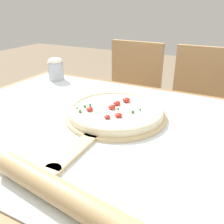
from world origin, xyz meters
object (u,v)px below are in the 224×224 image
(chair_right, at_px, (198,109))
(pizza_peel, at_px, (113,117))
(chair_left, at_px, (130,97))
(flour_cup, at_px, (56,69))
(rolling_pin, at_px, (65,196))
(pizza, at_px, (116,110))

(chair_right, bearing_deg, pizza_peel, -106.16)
(pizza_peel, height_order, chair_left, chair_left)
(pizza_peel, xyz_separation_m, flour_cup, (-0.50, 0.29, 0.06))
(rolling_pin, xyz_separation_m, flour_cup, (-0.59, 0.71, 0.03))
(chair_right, distance_m, flour_cup, 0.91)
(rolling_pin, distance_m, chair_right, 1.23)
(pizza, xyz_separation_m, rolling_pin, (0.10, -0.44, 0.00))
(rolling_pin, relative_size, chair_right, 0.55)
(rolling_pin, bearing_deg, flour_cup, 129.88)
(rolling_pin, bearing_deg, chair_left, 106.20)
(pizza, height_order, chair_left, chair_left)
(pizza, distance_m, chair_left, 0.84)
(rolling_pin, xyz_separation_m, chair_right, (0.12, 1.20, -0.25))
(rolling_pin, bearing_deg, pizza_peel, 103.06)
(chair_left, bearing_deg, chair_right, 1.98)
(pizza_peel, xyz_separation_m, pizza, (-0.00, 0.02, 0.02))
(pizza_peel, bearing_deg, rolling_pin, -76.94)
(pizza_peel, bearing_deg, flour_cup, 149.30)
(pizza, relative_size, flour_cup, 2.91)
(chair_right, bearing_deg, rolling_pin, -96.37)
(chair_left, height_order, chair_right, same)
(pizza_peel, distance_m, flour_cup, 0.58)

